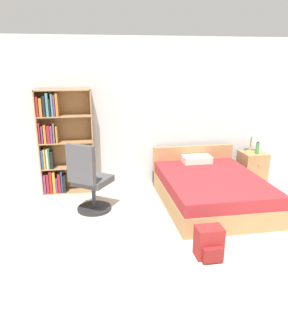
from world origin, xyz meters
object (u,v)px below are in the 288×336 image
at_px(nightstand, 252,167).
at_px(backpack_red, 209,243).
at_px(bed, 210,188).
at_px(water_bottle, 257,148).
at_px(office_chair, 89,181).
at_px(table_lamp, 252,132).
at_px(bookshelf, 59,144).

distance_m(nightstand, backpack_red, 2.80).
distance_m(bed, water_bottle, 1.37).
bearing_deg(nightstand, office_chair, -165.32).
distance_m(nightstand, water_bottle, 0.42).
bearing_deg(office_chair, nightstand, 14.68).
xyz_separation_m(bed, backpack_red, (-0.56, -1.48, -0.07)).
bearing_deg(nightstand, water_bottle, -89.35).
height_order(office_chair, table_lamp, office_chair).
relative_size(bed, water_bottle, 8.97).
xyz_separation_m(nightstand, table_lamp, (-0.06, 0.03, 0.68)).
height_order(bookshelf, bed, bookshelf).
xyz_separation_m(bed, table_lamp, (1.06, 0.79, 0.73)).
distance_m(table_lamp, backpack_red, 2.90).
bearing_deg(backpack_red, office_chair, 132.84).
height_order(bed, office_chair, office_chair).
relative_size(office_chair, backpack_red, 2.91).
relative_size(bed, office_chair, 1.84).
xyz_separation_m(bookshelf, backpack_red, (1.82, -2.38, -0.68)).
bearing_deg(office_chair, bed, 0.99).
distance_m(office_chair, table_lamp, 3.11).
xyz_separation_m(bookshelf, office_chair, (0.48, -0.93, -0.35)).
relative_size(nightstand, table_lamp, 1.23).
distance_m(bed, office_chair, 1.92).
bearing_deg(office_chair, water_bottle, 12.63).
relative_size(table_lamp, backpack_red, 1.28).
bearing_deg(water_bottle, office_chair, -167.37).
relative_size(bed, backpack_red, 5.36).
distance_m(bookshelf, table_lamp, 3.44).
bearing_deg(nightstand, bookshelf, 177.75).
height_order(office_chair, backpack_red, office_chair).
bearing_deg(bed, backpack_red, -110.62).
bearing_deg(bookshelf, nightstand, -2.25).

